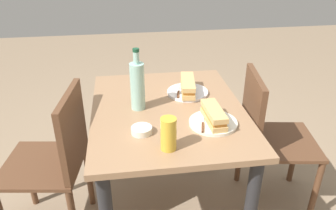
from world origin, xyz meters
TOP-DOWN VIEW (x-y plane):
  - dining_table at (0.00, 0.00)m, footprint 0.95×0.77m
  - chair_far at (-0.01, 0.58)m, footprint 0.45×0.45m
  - chair_near at (0.04, -0.58)m, footprint 0.46×0.46m
  - plate_near at (-0.18, -0.19)m, footprint 0.23×0.23m
  - baguette_sandwich_near at (-0.18, -0.19)m, footprint 0.21×0.08m
  - knife_near at (-0.19, -0.13)m, footprint 0.18×0.05m
  - plate_far at (0.16, -0.13)m, footprint 0.23×0.23m
  - baguette_sandwich_far at (0.16, -0.13)m, footprint 0.24×0.10m
  - knife_far at (0.15, -0.08)m, footprint 0.18×0.05m
  - water_bottle at (0.03, 0.15)m, footprint 0.07×0.07m
  - beer_glass at (-0.35, 0.05)m, footprint 0.07×0.07m
  - olive_bowl at (-0.21, 0.15)m, footprint 0.09×0.09m

SIDE VIEW (x-z plane):
  - chair_far at x=-0.01m, z-range 0.06..0.91m
  - chair_near at x=0.04m, z-range 0.06..0.91m
  - dining_table at x=0.00m, z-range 0.23..0.96m
  - plate_near at x=-0.18m, z-range 0.73..0.74m
  - plate_far at x=0.16m, z-range 0.73..0.74m
  - olive_bowl at x=-0.21m, z-range 0.73..0.76m
  - knife_near at x=-0.19m, z-range 0.74..0.75m
  - knife_far at x=0.15m, z-range 0.74..0.75m
  - baguette_sandwich_near at x=-0.18m, z-range 0.74..0.81m
  - baguette_sandwich_far at x=0.16m, z-range 0.74..0.81m
  - beer_glass at x=-0.35m, z-range 0.73..0.87m
  - water_bottle at x=0.03m, z-range 0.70..1.01m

